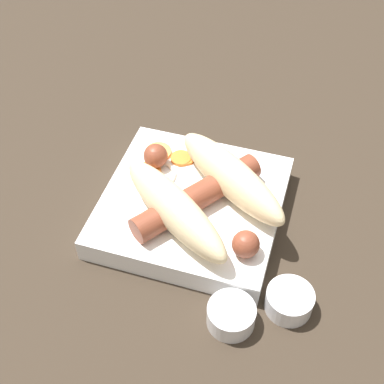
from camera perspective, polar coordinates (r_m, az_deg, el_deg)
The scene contains 7 objects.
ground_plane at distance 0.63m, azimuth -0.00°, elevation -2.39°, with size 3.00×3.00×0.00m, color #33281E.
food_tray at distance 0.62m, azimuth -0.00°, elevation -1.53°, with size 0.20×0.20×0.03m.
bread_roll at distance 0.58m, azimuth 1.26°, elevation -0.07°, with size 0.21×0.19×0.05m.
sausage at distance 0.59m, azimuth 0.57°, elevation -0.51°, with size 0.16×0.15×0.03m.
pickled_veggies at distance 0.64m, azimuth -3.34°, elevation 2.73°, with size 0.07×0.08×0.00m.
condiment_cup_near at distance 0.55m, azimuth 4.19°, elevation -13.07°, with size 0.05×0.05×0.02m.
condiment_cup_far at distance 0.56m, azimuth 10.32°, elevation -11.43°, with size 0.05×0.05×0.02m.
Camera 1 is at (-0.12, 0.39, 0.49)m, focal length 50.00 mm.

